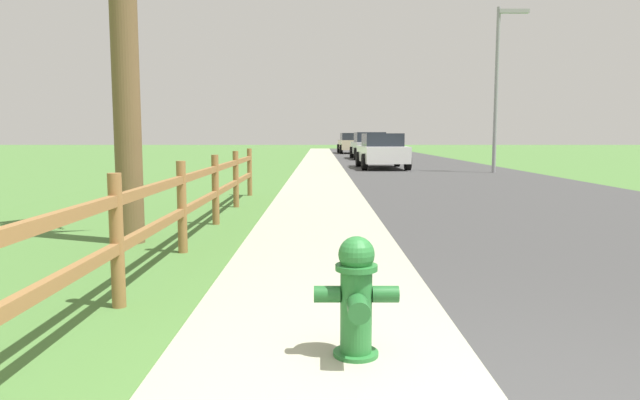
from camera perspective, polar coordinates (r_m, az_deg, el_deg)
name	(u,v)px	position (r m, az deg, el deg)	size (l,w,h in m)	color
ground_plane	(341,165)	(27.32, 2.11, 3.48)	(120.00, 120.00, 0.00)	#487435
road_asphalt	(408,163)	(29.64, 8.76, 3.64)	(7.00, 66.00, 0.01)	#3B3B3B
curb_concrete	(281,163)	(29.37, -3.91, 3.68)	(6.00, 66.00, 0.01)	#A6A38B
grass_verge	(251,163)	(29.51, -6.82, 3.66)	(5.00, 66.00, 0.00)	#487435
fire_hydrant	(357,295)	(3.64, 3.64, -9.38)	(0.53, 0.44, 0.77)	#287233
rail_fence	(201,191)	(8.01, -11.70, 0.86)	(0.11, 11.02, 1.09)	olive
parked_suv_white	(382,151)	(24.73, 6.16, 4.88)	(2.04, 4.54, 1.48)	white
parked_car_silver	(370,146)	(34.78, 4.96, 5.40)	(2.24, 4.91, 1.59)	#B7BABF
parked_car_beige	(351,143)	(45.63, 3.10, 5.66)	(2.12, 4.53, 1.59)	#C6B793
street_lamp	(500,75)	(22.78, 17.39, 11.74)	(1.17, 0.20, 6.06)	gray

